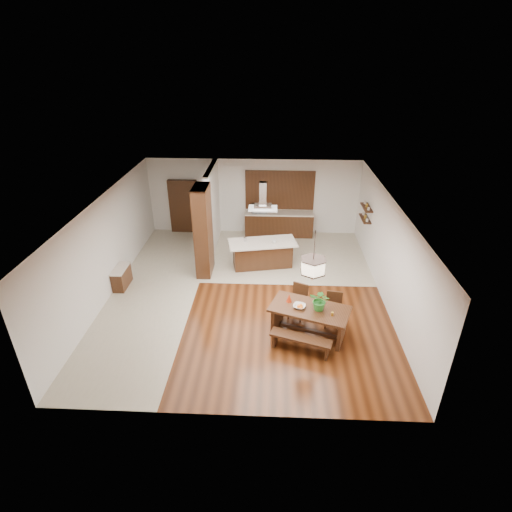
{
  "coord_description": "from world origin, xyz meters",
  "views": [
    {
      "loc": [
        0.75,
        -10.06,
        6.52
      ],
      "look_at": [
        0.3,
        0.0,
        1.25
      ],
      "focal_mm": 28.0,
      "sensor_mm": 36.0,
      "label": 1
    }
  ],
  "objects_px": {
    "dining_bench": "(300,344)",
    "dining_chair_right": "(333,310)",
    "foliage_plant": "(320,300)",
    "fruit_bowl": "(299,306)",
    "pendant_lantern": "(314,256)",
    "range_hood": "(263,196)",
    "hallway_console": "(122,277)",
    "microwave": "(259,208)",
    "dining_chair_left": "(297,302)",
    "island_cup": "(274,242)",
    "dining_table": "(309,315)",
    "kitchen_island": "(262,253)"
  },
  "relations": [
    {
      "from": "pendant_lantern",
      "to": "range_hood",
      "type": "relative_size",
      "value": 1.46
    },
    {
      "from": "kitchen_island",
      "to": "range_hood",
      "type": "xyz_separation_m",
      "value": [
        0.0,
        0.0,
        2.0
      ]
    },
    {
      "from": "foliage_plant",
      "to": "microwave",
      "type": "xyz_separation_m",
      "value": [
        -1.71,
        6.08,
        0.03
      ]
    },
    {
      "from": "foliage_plant",
      "to": "kitchen_island",
      "type": "distance_m",
      "value": 3.97
    },
    {
      "from": "dining_bench",
      "to": "pendant_lantern",
      "type": "bearing_deg",
      "value": 70.31
    },
    {
      "from": "dining_bench",
      "to": "dining_chair_left",
      "type": "height_order",
      "value": "dining_chair_left"
    },
    {
      "from": "pendant_lantern",
      "to": "dining_table",
      "type": "bearing_deg",
      "value": 135.0
    },
    {
      "from": "pendant_lantern",
      "to": "fruit_bowl",
      "type": "xyz_separation_m",
      "value": [
        -0.26,
        0.01,
        -1.4
      ]
    },
    {
      "from": "dining_chair_left",
      "to": "range_hood",
      "type": "xyz_separation_m",
      "value": [
        -1.02,
        2.84,
        1.98
      ]
    },
    {
      "from": "fruit_bowl",
      "to": "dining_chair_left",
      "type": "bearing_deg",
      "value": 89.61
    },
    {
      "from": "dining_chair_left",
      "to": "microwave",
      "type": "relative_size",
      "value": 1.68
    },
    {
      "from": "dining_bench",
      "to": "fruit_bowl",
      "type": "height_order",
      "value": "fruit_bowl"
    },
    {
      "from": "pendant_lantern",
      "to": "range_hood",
      "type": "bearing_deg",
      "value": 109.77
    },
    {
      "from": "foliage_plant",
      "to": "island_cup",
      "type": "height_order",
      "value": "foliage_plant"
    },
    {
      "from": "dining_bench",
      "to": "dining_chair_right",
      "type": "xyz_separation_m",
      "value": [
        0.89,
        1.05,
        0.26
      ]
    },
    {
      "from": "pendant_lantern",
      "to": "microwave",
      "type": "xyz_separation_m",
      "value": [
        -1.48,
        6.02,
        -1.14
      ]
    },
    {
      "from": "dining_bench",
      "to": "fruit_bowl",
      "type": "distance_m",
      "value": 0.92
    },
    {
      "from": "pendant_lantern",
      "to": "hallway_console",
      "type": "bearing_deg",
      "value": 159.55
    },
    {
      "from": "foliage_plant",
      "to": "range_hood",
      "type": "relative_size",
      "value": 0.6
    },
    {
      "from": "hallway_console",
      "to": "dining_table",
      "type": "xyz_separation_m",
      "value": [
        5.53,
        -2.06,
        0.28
      ]
    },
    {
      "from": "dining_bench",
      "to": "dining_chair_left",
      "type": "distance_m",
      "value": 1.4
    },
    {
      "from": "island_cup",
      "to": "kitchen_island",
      "type": "bearing_deg",
      "value": 163.91
    },
    {
      "from": "hallway_console",
      "to": "foliage_plant",
      "type": "xyz_separation_m",
      "value": [
        5.76,
        -2.12,
        0.76
      ]
    },
    {
      "from": "dining_bench",
      "to": "island_cup",
      "type": "relative_size",
      "value": 11.65
    },
    {
      "from": "range_hood",
      "to": "pendant_lantern",
      "type": "bearing_deg",
      "value": -70.23
    },
    {
      "from": "range_hood",
      "to": "island_cup",
      "type": "bearing_deg",
      "value": -16.61
    },
    {
      "from": "dining_bench",
      "to": "hallway_console",
      "type": "bearing_deg",
      "value": 152.82
    },
    {
      "from": "island_cup",
      "to": "hallway_console",
      "type": "bearing_deg",
      "value": -163.31
    },
    {
      "from": "range_hood",
      "to": "foliage_plant",
      "type": "bearing_deg",
      "value": -67.32
    },
    {
      "from": "dining_chair_right",
      "to": "microwave",
      "type": "height_order",
      "value": "microwave"
    },
    {
      "from": "hallway_console",
      "to": "dining_chair_right",
      "type": "bearing_deg",
      "value": -15.1
    },
    {
      "from": "dining_chair_left",
      "to": "hallway_console",
      "type": "bearing_deg",
      "value": -170.06
    },
    {
      "from": "dining_bench",
      "to": "foliage_plant",
      "type": "relative_size",
      "value": 2.75
    },
    {
      "from": "pendant_lantern",
      "to": "range_hood",
      "type": "xyz_separation_m",
      "value": [
        -1.28,
        3.56,
        0.22
      ]
    },
    {
      "from": "dining_chair_left",
      "to": "fruit_bowl",
      "type": "bearing_deg",
      "value": -66.16
    },
    {
      "from": "dining_chair_right",
      "to": "fruit_bowl",
      "type": "xyz_separation_m",
      "value": [
        -0.91,
        -0.39,
        0.37
      ]
    },
    {
      "from": "fruit_bowl",
      "to": "kitchen_island",
      "type": "bearing_deg",
      "value": 106.03
    },
    {
      "from": "hallway_console",
      "to": "dining_chair_left",
      "type": "bearing_deg",
      "value": -14.29
    },
    {
      "from": "pendant_lantern",
      "to": "island_cup",
      "type": "height_order",
      "value": "pendant_lantern"
    },
    {
      "from": "range_hood",
      "to": "island_cup",
      "type": "relative_size",
      "value": 7.06
    },
    {
      "from": "dining_chair_left",
      "to": "kitchen_island",
      "type": "xyz_separation_m",
      "value": [
        -1.02,
        2.84,
        -0.02
      ]
    },
    {
      "from": "dining_chair_right",
      "to": "foliage_plant",
      "type": "relative_size",
      "value": 1.73
    },
    {
      "from": "dining_chair_left",
      "to": "island_cup",
      "type": "height_order",
      "value": "island_cup"
    },
    {
      "from": "dining_chair_right",
      "to": "range_hood",
      "type": "height_order",
      "value": "range_hood"
    },
    {
      "from": "dining_table",
      "to": "kitchen_island",
      "type": "relative_size",
      "value": 0.92
    },
    {
      "from": "fruit_bowl",
      "to": "island_cup",
      "type": "bearing_deg",
      "value": 100.56
    },
    {
      "from": "fruit_bowl",
      "to": "range_hood",
      "type": "relative_size",
      "value": 0.33
    },
    {
      "from": "foliage_plant",
      "to": "microwave",
      "type": "relative_size",
      "value": 0.94
    },
    {
      "from": "microwave",
      "to": "pendant_lantern",
      "type": "bearing_deg",
      "value": -87.68
    },
    {
      "from": "kitchen_island",
      "to": "island_cup",
      "type": "bearing_deg",
      "value": -27.49
    }
  ]
}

